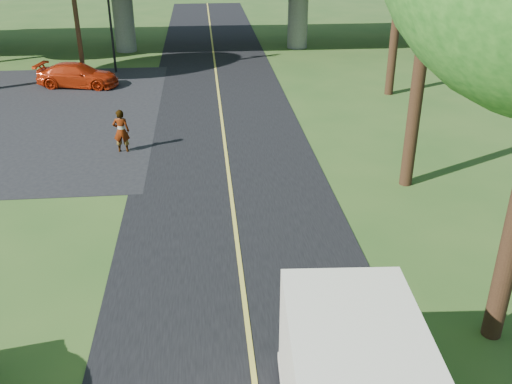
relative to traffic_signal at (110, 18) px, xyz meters
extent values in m
plane|color=#2D501C|center=(6.00, -26.00, -3.20)|extent=(120.00, 120.00, 0.00)
cube|color=black|center=(6.00, -16.00, -3.19)|extent=(7.00, 90.00, 0.02)
cube|color=gold|center=(6.00, -16.00, -3.17)|extent=(0.12, 90.00, 0.01)
cylinder|color=slate|center=(0.00, 6.00, -0.50)|extent=(1.40, 1.40, 5.40)
cylinder|color=slate|center=(12.00, 6.00, -0.50)|extent=(1.40, 1.40, 5.40)
cylinder|color=slate|center=(24.00, 6.00, -0.50)|extent=(1.40, 1.40, 5.40)
cylinder|color=black|center=(0.00, 0.00, -0.60)|extent=(0.14, 0.14, 5.20)
cylinder|color=#382314|center=(12.20, -17.00, 0.65)|extent=(0.44, 0.44, 7.70)
cylinder|color=#382314|center=(15.00, -6.00, 0.13)|extent=(0.44, 0.44, 6.65)
imported|color=#A8260A|center=(-1.64, -2.98, -2.56)|extent=(4.68, 2.63, 1.28)
imported|color=gray|center=(1.90, -12.98, -2.32)|extent=(0.64, 0.43, 1.76)
camera|label=1|loc=(5.21, -34.69, 5.41)|focal=40.00mm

